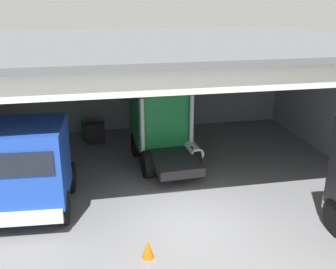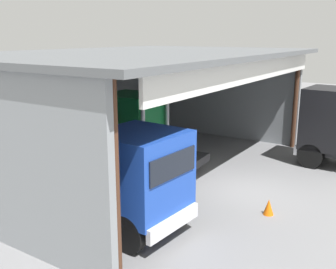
{
  "view_description": "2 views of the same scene",
  "coord_description": "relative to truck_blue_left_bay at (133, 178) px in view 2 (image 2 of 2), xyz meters",
  "views": [
    {
      "loc": [
        -3.0,
        -11.38,
        7.19
      ],
      "look_at": [
        0.0,
        3.53,
        1.81
      ],
      "focal_mm": 43.54,
      "sensor_mm": 36.0,
      "label": 1
    },
    {
      "loc": [
        -14.12,
        -5.67,
        6.01
      ],
      "look_at": [
        0.0,
        3.53,
        1.81
      ],
      "focal_mm": 42.38,
      "sensor_mm": 36.0,
      "label": 2
    }
  ],
  "objects": [
    {
      "name": "truck_black_center_left_bay",
      "position": [
        10.38,
        -3.93,
        0.14
      ],
      "size": [
        2.59,
        5.05,
        3.67
      ],
      "rotation": [
        0.0,
        0.0,
        -0.06
      ],
      "color": "black",
      "rests_on": "ground"
    },
    {
      "name": "traffic_cone",
      "position": [
        3.44,
        -3.2,
        -1.47
      ],
      "size": [
        0.36,
        0.36,
        0.56
      ],
      "primitive_type": "cone",
      "color": "orange",
      "rests_on": "ground"
    },
    {
      "name": "tool_cart",
      "position": [
        2.31,
        6.59,
        -1.25
      ],
      "size": [
        0.9,
        0.6,
        1.0
      ],
      "primitive_type": "cube",
      "color": "black",
      "rests_on": "ground"
    },
    {
      "name": "truck_green_center_right_bay",
      "position": [
        5.15,
        3.74,
        0.05
      ],
      "size": [
        2.71,
        5.0,
        3.44
      ],
      "rotation": [
        0.0,
        0.0,
        0.07
      ],
      "color": "#197F3D",
      "rests_on": "ground"
    },
    {
      "name": "oil_drum",
      "position": [
        1.92,
        7.23,
        -1.29
      ],
      "size": [
        0.58,
        0.58,
        0.91
      ],
      "primitive_type": "cylinder",
      "color": "#197233",
      "rests_on": "ground"
    },
    {
      "name": "ground_plane",
      "position": [
        5.07,
        -1.53,
        -1.75
      ],
      "size": [
        80.0,
        80.0,
        0.0
      ],
      "primitive_type": "plane",
      "color": "slate",
      "rests_on": "ground"
    },
    {
      "name": "truck_blue_left_bay",
      "position": [
        0.0,
        0.0,
        0.0
      ],
      "size": [
        2.71,
        4.88,
        3.26
      ],
      "rotation": [
        0.0,
        0.0,
        3.07
      ],
      "color": "#1E47B7",
      "rests_on": "ground"
    },
    {
      "name": "workshop_shed",
      "position": [
        5.07,
        4.44,
        2.03
      ],
      "size": [
        16.07,
        10.88,
        5.37
      ],
      "color": "gray",
      "rests_on": "ground"
    }
  ]
}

